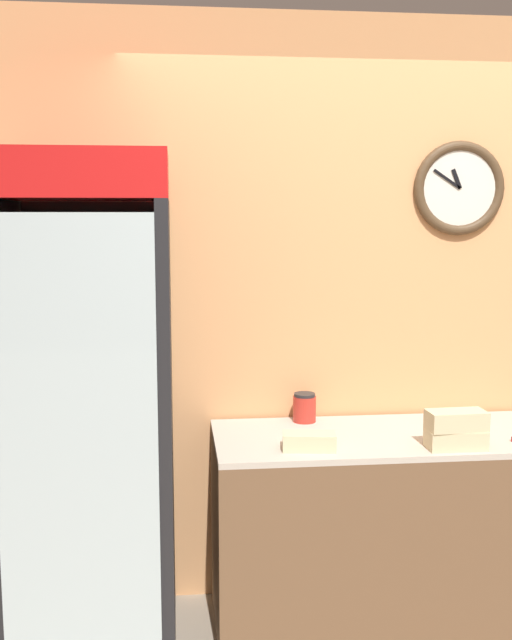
# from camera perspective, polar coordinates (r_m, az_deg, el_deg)

# --- Properties ---
(wall_back) EXTENTS (5.20, 0.10, 2.70)m
(wall_back) POSITION_cam_1_polar(r_m,az_deg,el_deg) (3.59, 10.27, 0.66)
(wall_back) COLOR tan
(wall_back) RESTS_ON ground_plane
(prep_counter) EXTENTS (1.72, 0.63, 0.87)m
(prep_counter) POSITION_cam_1_polar(r_m,az_deg,el_deg) (3.50, 11.57, -15.30)
(prep_counter) COLOR brown
(prep_counter) RESTS_ON ground_plane
(beverage_cooler) EXTENTS (0.68, 0.68, 2.05)m
(beverage_cooler) POSITION_cam_1_polar(r_m,az_deg,el_deg) (3.17, -12.65, -4.90)
(beverage_cooler) COLOR black
(beverage_cooler) RESTS_ON ground_plane
(sandwich_stack_bottom) EXTENTS (0.24, 0.12, 0.08)m
(sandwich_stack_bottom) POSITION_cam_1_polar(r_m,az_deg,el_deg) (3.17, 14.98, -8.76)
(sandwich_stack_bottom) COLOR beige
(sandwich_stack_bottom) RESTS_ON prep_counter
(sandwich_stack_middle) EXTENTS (0.24, 0.13, 0.08)m
(sandwich_stack_middle) POSITION_cam_1_polar(r_m,az_deg,el_deg) (3.15, 15.03, -7.39)
(sandwich_stack_middle) COLOR beige
(sandwich_stack_middle) RESTS_ON sandwich_stack_bottom
(sandwich_flat_left) EXTENTS (0.23, 0.13, 0.07)m
(sandwich_flat_left) POSITION_cam_1_polar(r_m,az_deg,el_deg) (3.06, 4.07, -9.21)
(sandwich_flat_left) COLOR beige
(sandwich_flat_left) RESTS_ON prep_counter
(condiment_jar) EXTENTS (0.11, 0.11, 0.13)m
(condiment_jar) POSITION_cam_1_polar(r_m,az_deg,el_deg) (3.45, 3.71, -6.68)
(condiment_jar) COLOR #B72D23
(condiment_jar) RESTS_ON prep_counter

